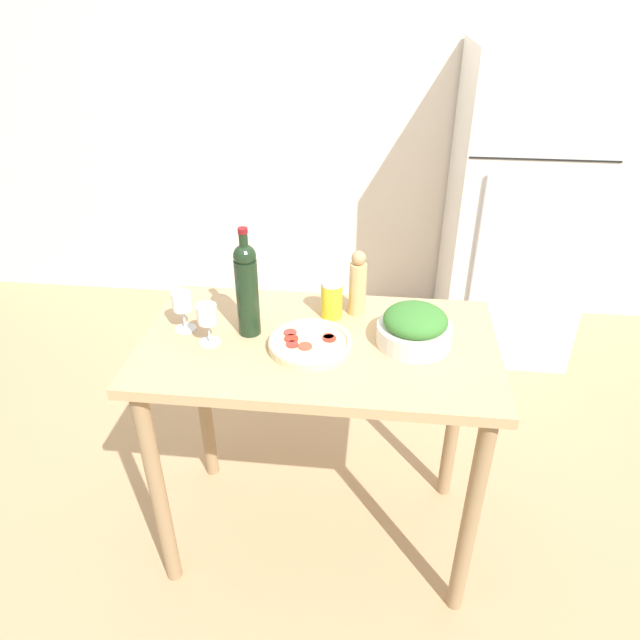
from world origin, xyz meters
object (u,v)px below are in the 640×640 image
Objects in this scene: wine_bottle at (247,287)px; homemade_pizza at (310,343)px; refrigerator at (517,209)px; wine_glass_far at (182,304)px; pepper_mill at (358,284)px; salt_canister at (332,299)px; salad_bowl at (415,327)px; wine_glass_near at (207,317)px.

homemade_pizza is (0.21, -0.07, -0.15)m from wine_bottle.
refrigerator is at bearing 59.54° from homemade_pizza.
refrigerator is 1.88m from homemade_pizza.
wine_glass_far is 0.60m from pepper_mill.
pepper_mill is 0.10m from salt_canister.
salt_canister reaches higher than salad_bowl.
wine_glass_near is 0.13m from wine_glass_far.
wine_glass_far is 0.58× the size of salad_bowl.
salad_bowl is 0.34m from homemade_pizza.
homemade_pizza is at bearing -8.28° from wine_glass_far.
wine_glass_far is at bearing -163.58° from salt_canister.
refrigerator reaches higher than salt_canister.
pepper_mill is (-0.82, -1.38, 0.20)m from refrigerator.
refrigerator reaches higher than pepper_mill.
salad_bowl is (0.77, 0.00, -0.04)m from wine_glass_far.
wine_glass_near is at bearing -34.06° from wine_glass_far.
wine_bottle reaches higher than homemade_pizza.
refrigerator is at bearing 59.42° from pepper_mill.
pepper_mill is 0.98× the size of salad_bowl.
salt_canister is (0.48, 0.14, -0.03)m from wine_glass_far.
homemade_pizza is 0.22m from salt_canister.
wine_glass_near is (-0.12, -0.08, -0.07)m from wine_bottle.
refrigerator is at bearing 68.21° from salad_bowl.
refrigerator is 7.07× the size of pepper_mill.
wine_glass_far is 1.03× the size of salt_canister.
wine_glass_near reaches higher than salt_canister.
wine_glass_near and wine_glass_far have the same top height.
pepper_mill is (0.35, 0.17, -0.06)m from wine_bottle.
pepper_mill is at bearing 27.86° from wine_glass_near.
refrigerator reaches higher than homemade_pizza.
salt_canister reaches higher than homemade_pizza.
wine_glass_near is 0.52× the size of homemade_pizza.
refrigerator reaches higher than wine_glass_near.
refrigerator is at bearing 53.05° from wine_bottle.
homemade_pizza is at bearing -119.81° from pepper_mill.
salad_bowl is (0.19, -0.17, -0.05)m from pepper_mill.
salad_bowl is at bearing -111.79° from refrigerator.
wine_glass_far is (-0.11, 0.07, 0.00)m from wine_glass_near.
wine_glass_far is at bearing -179.93° from salad_bowl.
wine_bottle is at bearing 1.61° from wine_glass_far.
pepper_mill is at bearing 25.67° from wine_bottle.
wine_glass_far is at bearing -131.73° from refrigerator.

